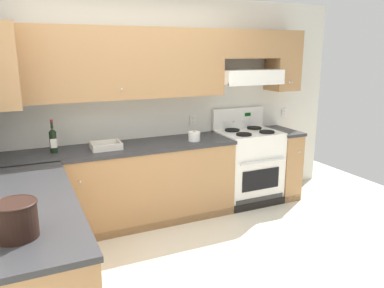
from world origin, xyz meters
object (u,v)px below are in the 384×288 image
(wine_bottle, at_px, (53,140))
(bowl, at_px, (106,147))
(stove, at_px, (248,166))
(paper_towel_roll, at_px, (194,136))
(bucket, at_px, (16,219))

(wine_bottle, xyz_separation_m, bowl, (0.52, -0.08, -0.11))
(stove, relative_size, paper_towel_roll, 8.76)
(wine_bottle, bearing_deg, paper_towel_roll, -5.08)
(stove, relative_size, wine_bottle, 3.49)
(stove, relative_size, bucket, 4.84)
(wine_bottle, xyz_separation_m, bucket, (-0.37, -1.85, -0.02))
(bucket, distance_m, paper_towel_roll, 2.56)
(stove, bearing_deg, bowl, -179.02)
(stove, height_order, paper_towel_roll, stove)
(stove, bearing_deg, bucket, -146.42)
(wine_bottle, distance_m, bowl, 0.54)
(stove, xyz_separation_m, paper_towel_roll, (-0.82, -0.09, 0.49))
(paper_towel_roll, bearing_deg, stove, 6.46)
(stove, distance_m, bucket, 3.31)
(stove, xyz_separation_m, wine_bottle, (-2.35, 0.04, 0.57))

